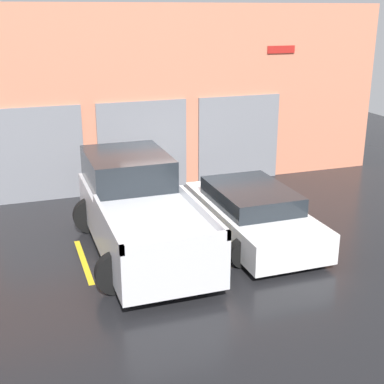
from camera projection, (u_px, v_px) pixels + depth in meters
ground_plane at (182, 224)px, 13.28m from camera, size 28.00×28.00×0.00m
shophouse_building at (145, 100)px, 15.38m from camera, size 15.01×0.68×5.24m
pickup_truck at (139, 210)px, 11.69m from camera, size 2.60×5.01×1.91m
sedan_white at (252, 214)px, 12.36m from camera, size 2.25×4.25×1.20m
parking_stripe_far_left at (84, 261)px, 11.31m from camera, size 0.12×2.20×0.01m
parking_stripe_left at (199, 244)px, 12.12m from camera, size 0.12×2.20×0.01m
parking_stripe_centre at (300, 230)px, 12.93m from camera, size 0.12×2.20×0.01m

